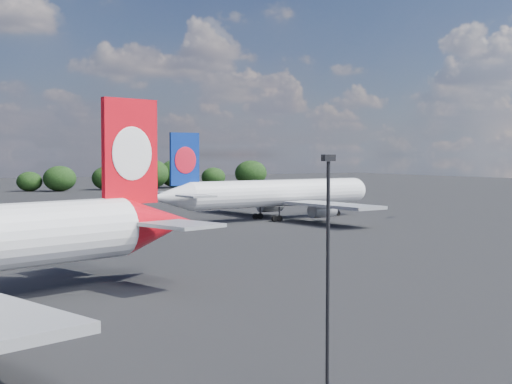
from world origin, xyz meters
TOP-DOWN VIEW (x-y plane):
  - china_southern_airliner at (49.76, 68.08)m, footprint 42.54×40.51m
  - apron_lamp_post at (9.15, -6.70)m, footprint 0.55×0.30m

SIDE VIEW (x-z plane):
  - china_southern_airliner at x=49.76m, z-range -2.71..11.16m
  - apron_lamp_post at x=9.15m, z-range 0.65..11.26m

